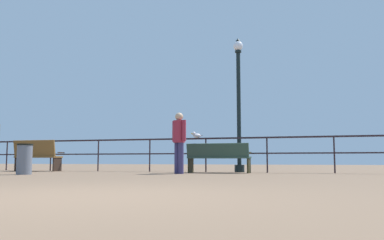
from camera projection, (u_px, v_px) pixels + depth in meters
The scene contains 8 objects.
ground_plane at pixel (80, 196), 3.97m from camera, with size 60.00×60.00×0.00m, color brown.
pier_railing at pixel (236, 146), 11.94m from camera, with size 24.10×0.05×1.05m.
bench_far_left at pixel (37, 155), 13.18m from camera, with size 1.55×0.70×1.02m.
bench_near_left at pixel (218, 156), 11.39m from camera, with size 1.79×0.67×0.84m.
lamppost_center at pixel (239, 100), 12.34m from camera, with size 0.30×0.30×4.18m.
person_at_railing at pixel (179, 138), 10.70m from camera, with size 0.46×0.33×1.64m.
seagull_on_rail at pixel (196, 135), 12.32m from camera, with size 0.33×0.29×0.18m.
trash_bin at pixel (24, 159), 10.07m from camera, with size 0.39×0.39×0.77m.
Camera 1 is at (2.25, -3.53, 0.36)m, focal length 37.41 mm.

